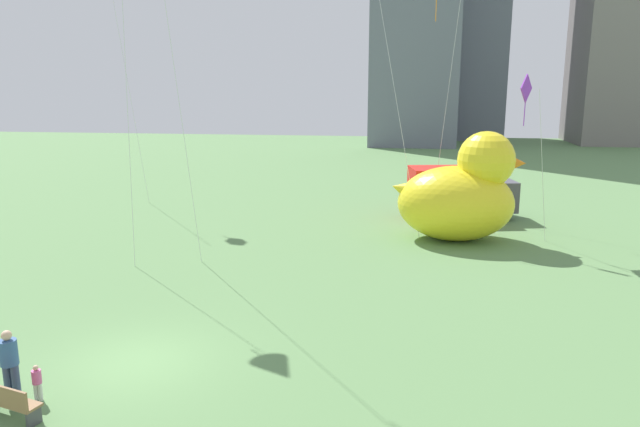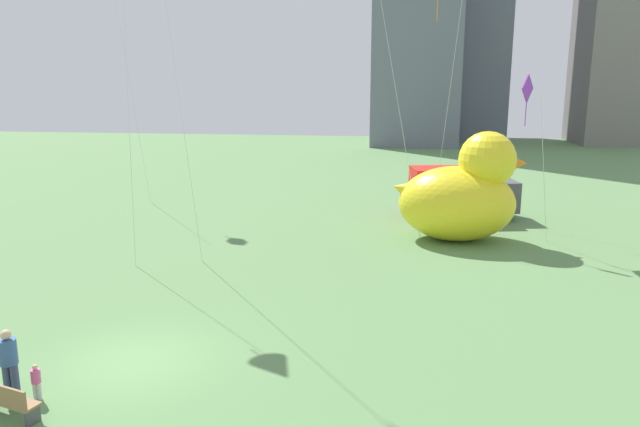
# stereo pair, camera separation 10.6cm
# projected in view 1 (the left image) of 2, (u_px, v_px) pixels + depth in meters

# --- Properties ---
(ground_plane) EXTENTS (140.00, 140.00, 0.00)m
(ground_plane) POSITION_uv_depth(u_px,v_px,m) (136.00, 362.00, 16.28)
(ground_plane) COLOR #5E8750
(park_bench) EXTENTS (1.74, 0.89, 0.90)m
(park_bench) POSITION_uv_depth(u_px,v_px,m) (5.00, 400.00, 13.43)
(park_bench) COLOR olive
(park_bench) RESTS_ON ground
(person_adult) EXTENTS (0.42, 0.42, 1.72)m
(person_adult) POSITION_uv_depth(u_px,v_px,m) (9.00, 361.00, 14.31)
(person_adult) COLOR #38476B
(person_adult) RESTS_ON ground
(person_child) EXTENTS (0.22, 0.22, 0.91)m
(person_child) POSITION_uv_depth(u_px,v_px,m) (37.00, 381.00, 14.23)
(person_child) COLOR silver
(person_child) RESTS_ON ground
(giant_inflatable_duck) EXTENTS (6.33, 4.06, 5.25)m
(giant_inflatable_duck) POSITION_uv_depth(u_px,v_px,m) (461.00, 194.00, 28.42)
(giant_inflatable_duck) COLOR yellow
(giant_inflatable_duck) RESTS_ON ground
(box_truck) EXTENTS (6.07, 3.35, 2.85)m
(box_truck) POSITION_uv_depth(u_px,v_px,m) (459.00, 193.00, 33.22)
(box_truck) COLOR red
(box_truck) RESTS_ON ground
(city_skyline) EXTENTS (33.28, 20.85, 38.45)m
(city_skyline) POSITION_uv_depth(u_px,v_px,m) (474.00, 8.00, 73.75)
(city_skyline) COLOR slate
(city_skyline) RESTS_ON ground
(kite_purple) EXTENTS (1.81, 2.01, 7.83)m
(kite_purple) POSITION_uv_depth(u_px,v_px,m) (527.00, 94.00, 27.06)
(kite_purple) COLOR silver
(kite_purple) RESTS_ON ground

